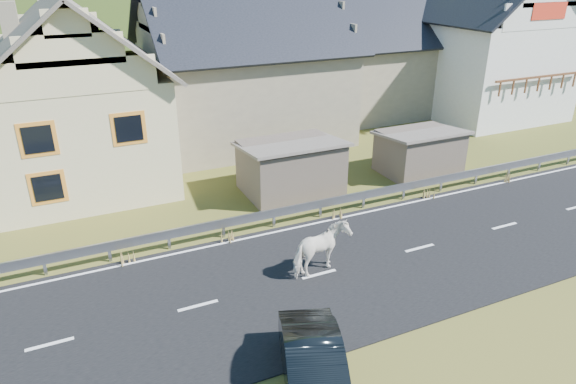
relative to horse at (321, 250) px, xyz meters
name	(u,v)px	position (x,y,z in m)	size (l,w,h in m)	color
ground	(419,249)	(3.89, -0.11, -0.88)	(160.00, 160.00, 0.00)	#354115
road	(419,249)	(3.89, -0.11, -0.86)	(60.00, 7.00, 0.04)	black
lane_markings	(420,248)	(3.89, -0.11, -0.83)	(60.00, 6.60, 0.01)	silver
guardrail	(364,195)	(3.89, 3.58, -0.31)	(28.10, 0.09, 0.75)	#93969B
shed_left	(291,168)	(1.89, 6.39, 0.22)	(4.30, 3.30, 2.40)	brown
shed_right	(419,152)	(8.39, 5.89, 0.12)	(3.80, 2.90, 2.20)	brown
house_cream	(72,85)	(-6.12, 11.89, 3.48)	(7.80, 9.80, 8.30)	beige
house_stone_a	(242,54)	(2.89, 14.89, 3.76)	(10.80, 9.80, 8.90)	gray
house_stone_b	(375,46)	(12.89, 16.89, 3.36)	(9.80, 8.80, 8.10)	gray
house_white	(479,33)	(18.89, 13.89, 4.18)	(8.80, 10.80, 9.70)	silver
mountain	(98,56)	(8.89, 179.89, -20.88)	(440.00, 280.00, 260.00)	#273D10
horse	(321,250)	(0.00, 0.00, 0.00)	(1.98, 0.90, 1.67)	white
car	(314,370)	(-2.52, -4.41, -0.23)	(1.37, 3.94, 1.30)	black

